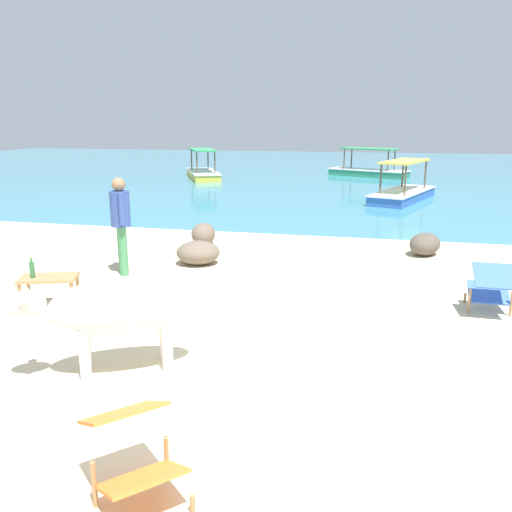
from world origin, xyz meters
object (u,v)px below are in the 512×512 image
person_standing (121,218)px  boat_green (369,170)px  low_bench_table (49,282)px  deck_chair_near (133,447)px  boat_blue (403,192)px  bottle (32,269)px  boat_yellow (203,172)px  cow (118,307)px  deck_chair_far (491,286)px

person_standing → boat_green: size_ratio=0.42×
low_bench_table → deck_chair_near: size_ratio=0.94×
boat_green → boat_blue: 7.66m
person_standing → boat_blue: person_standing is taller
bottle → boat_yellow: size_ratio=0.08×
cow → boat_yellow: bearing=-102.6°
bottle → cow: bearing=-36.1°
low_bench_table → deck_chair_far: deck_chair_far is taller
boat_yellow → boat_green: bearing=83.2°
bottle → deck_chair_near: (3.01, -3.23, -0.17)m
deck_chair_far → boat_green: (-1.95, 18.16, -0.13)m
cow → deck_chair_near: size_ratio=1.98×
cow → low_bench_table: bearing=-68.7°
cow → person_standing: person_standing is taller
deck_chair_near → boat_blue: 15.18m
low_bench_table → deck_chair_near: bearing=-68.2°
deck_chair_far → boat_yellow: boat_yellow is taller
bottle → boat_green: boat_green is taller
deck_chair_far → boat_blue: bearing=5.4°
deck_chair_near → boat_green: (1.12, 22.55, -0.13)m
deck_chair_near → deck_chair_far: 5.36m
deck_chair_near → low_bench_table: bearing=175.0°
deck_chair_near → deck_chair_far: (3.07, 4.39, 0.00)m
boat_yellow → low_bench_table: bearing=-14.4°
cow → deck_chair_far: 4.84m
boat_green → boat_blue: same height
cow → person_standing: bearing=-92.4°
person_standing → boat_yellow: size_ratio=0.43×
person_standing → boat_green: bearing=44.7°
person_standing → boat_yellow: (-3.55, 15.04, -0.70)m
person_standing → deck_chair_far: bearing=-40.0°
low_bench_table → deck_chair_far: 6.00m
low_bench_table → bottle: (-0.17, -0.09, 0.19)m
low_bench_table → person_standing: bearing=63.0°
low_bench_table → boat_blue: (5.19, 11.66, -0.11)m
cow → boat_green: 20.91m
deck_chair_near → boat_green: size_ratio=0.24×
cow → deck_chair_far: cow is taller
boat_blue → low_bench_table: bearing=-4.0°
boat_green → deck_chair_near: bearing=-69.6°
cow → deck_chair_near: bearing=90.6°
low_bench_table → person_standing: person_standing is taller
cow → boat_blue: bearing=-132.5°
deck_chair_near → boat_yellow: (-6.13, 20.09, -0.13)m
cow → bottle: (-2.04, 1.49, -0.14)m
cow → boat_green: bearing=-124.1°
bottle → boat_green: size_ratio=0.08×
low_bench_table → person_standing: 1.84m
boat_green → boat_yellow: (-7.25, -2.45, 0.00)m
boat_green → boat_blue: (1.24, -7.55, 0.00)m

